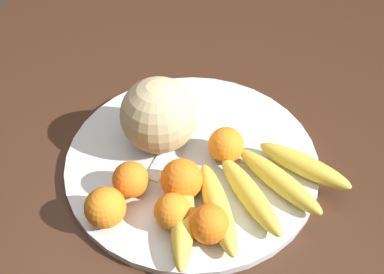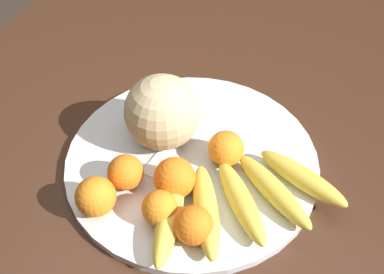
{
  "view_description": "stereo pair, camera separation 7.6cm",
  "coord_description": "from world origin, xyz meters",
  "px_view_note": "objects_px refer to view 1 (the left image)",
  "views": [
    {
      "loc": [
        0.56,
        0.14,
        1.37
      ],
      "look_at": [
        0.05,
        0.04,
        0.82
      ],
      "focal_mm": 42.0,
      "sensor_mm": 36.0,
      "label": 1
    },
    {
      "loc": [
        0.54,
        0.22,
        1.37
      ],
      "look_at": [
        0.05,
        0.04,
        0.82
      ],
      "focal_mm": 42.0,
      "sensor_mm": 36.0,
      "label": 2
    }
  ],
  "objects_px": {
    "orange_front_left": "(172,211)",
    "orange_top_small": "(209,224)",
    "kitchen_table": "(179,169)",
    "fruit_bowl": "(192,159)",
    "banana_bunch": "(247,192)",
    "orange_back_right": "(226,145)",
    "produce_tag": "(160,165)",
    "orange_mid_center": "(105,207)",
    "orange_back_left": "(182,180)",
    "orange_front_right": "(131,180)",
    "melon": "(159,115)"
  },
  "relations": [
    {
      "from": "banana_bunch",
      "to": "orange_back_left",
      "type": "bearing_deg",
      "value": -124.75
    },
    {
      "from": "orange_back_right",
      "to": "orange_top_small",
      "type": "relative_size",
      "value": 1.04
    },
    {
      "from": "melon",
      "to": "orange_mid_center",
      "type": "bearing_deg",
      "value": -12.26
    },
    {
      "from": "orange_front_left",
      "to": "fruit_bowl",
      "type": "bearing_deg",
      "value": 179.4
    },
    {
      "from": "orange_front_left",
      "to": "orange_top_small",
      "type": "distance_m",
      "value": 0.06
    },
    {
      "from": "orange_front_right",
      "to": "melon",
      "type": "bearing_deg",
      "value": 171.47
    },
    {
      "from": "orange_mid_center",
      "to": "kitchen_table",
      "type": "bearing_deg",
      "value": 161.91
    },
    {
      "from": "kitchen_table",
      "to": "orange_mid_center",
      "type": "bearing_deg",
      "value": -18.09
    },
    {
      "from": "banana_bunch",
      "to": "orange_back_left",
      "type": "xyz_separation_m",
      "value": [
        0.01,
        -0.1,
        0.02
      ]
    },
    {
      "from": "kitchen_table",
      "to": "fruit_bowl",
      "type": "distance_m",
      "value": 0.11
    },
    {
      "from": "kitchen_table",
      "to": "melon",
      "type": "distance_m",
      "value": 0.17
    },
    {
      "from": "orange_front_right",
      "to": "orange_back_left",
      "type": "bearing_deg",
      "value": 99.52
    },
    {
      "from": "melon",
      "to": "produce_tag",
      "type": "xyz_separation_m",
      "value": [
        0.05,
        0.01,
        -0.07
      ]
    },
    {
      "from": "banana_bunch",
      "to": "produce_tag",
      "type": "distance_m",
      "value": 0.16
    },
    {
      "from": "melon",
      "to": "orange_back_left",
      "type": "relative_size",
      "value": 1.96
    },
    {
      "from": "orange_front_left",
      "to": "orange_front_right",
      "type": "height_order",
      "value": "orange_front_right"
    },
    {
      "from": "orange_mid_center",
      "to": "orange_top_small",
      "type": "height_order",
      "value": "orange_mid_center"
    },
    {
      "from": "orange_front_left",
      "to": "orange_back_left",
      "type": "height_order",
      "value": "orange_back_left"
    },
    {
      "from": "fruit_bowl",
      "to": "orange_back_left",
      "type": "height_order",
      "value": "orange_back_left"
    },
    {
      "from": "fruit_bowl",
      "to": "orange_back_right",
      "type": "height_order",
      "value": "orange_back_right"
    },
    {
      "from": "orange_back_left",
      "to": "orange_back_right",
      "type": "bearing_deg",
      "value": 147.78
    },
    {
      "from": "orange_back_right",
      "to": "fruit_bowl",
      "type": "bearing_deg",
      "value": -79.3
    },
    {
      "from": "orange_top_small",
      "to": "orange_front_right",
      "type": "bearing_deg",
      "value": -112.08
    },
    {
      "from": "fruit_bowl",
      "to": "orange_front_right",
      "type": "relative_size",
      "value": 7.46
    },
    {
      "from": "orange_top_small",
      "to": "orange_back_left",
      "type": "bearing_deg",
      "value": -140.32
    },
    {
      "from": "orange_back_right",
      "to": "melon",
      "type": "bearing_deg",
      "value": -95.78
    },
    {
      "from": "fruit_bowl",
      "to": "orange_back_left",
      "type": "relative_size",
      "value": 6.53
    },
    {
      "from": "melon",
      "to": "orange_front_right",
      "type": "relative_size",
      "value": 2.24
    },
    {
      "from": "orange_front_right",
      "to": "orange_front_left",
      "type": "bearing_deg",
      "value": 60.85
    },
    {
      "from": "orange_top_small",
      "to": "orange_back_right",
      "type": "bearing_deg",
      "value": -179.9
    },
    {
      "from": "melon",
      "to": "orange_top_small",
      "type": "bearing_deg",
      "value": 34.92
    },
    {
      "from": "orange_front_left",
      "to": "orange_top_small",
      "type": "relative_size",
      "value": 0.95
    },
    {
      "from": "banana_bunch",
      "to": "orange_top_small",
      "type": "bearing_deg",
      "value": -70.24
    },
    {
      "from": "banana_bunch",
      "to": "orange_front_right",
      "type": "height_order",
      "value": "orange_front_right"
    },
    {
      "from": "banana_bunch",
      "to": "orange_top_small",
      "type": "xyz_separation_m",
      "value": [
        0.08,
        -0.05,
        0.01
      ]
    },
    {
      "from": "banana_bunch",
      "to": "orange_back_left",
      "type": "relative_size",
      "value": 4.33
    },
    {
      "from": "orange_mid_center",
      "to": "produce_tag",
      "type": "distance_m",
      "value": 0.14
    },
    {
      "from": "fruit_bowl",
      "to": "banana_bunch",
      "type": "distance_m",
      "value": 0.13
    },
    {
      "from": "melon",
      "to": "orange_back_left",
      "type": "height_order",
      "value": "melon"
    },
    {
      "from": "fruit_bowl",
      "to": "banana_bunch",
      "type": "bearing_deg",
      "value": 55.25
    },
    {
      "from": "kitchen_table",
      "to": "orange_back_right",
      "type": "distance_m",
      "value": 0.16
    },
    {
      "from": "produce_tag",
      "to": "kitchen_table",
      "type": "bearing_deg",
      "value": 179.47
    },
    {
      "from": "melon",
      "to": "orange_back_right",
      "type": "xyz_separation_m",
      "value": [
        0.01,
        0.12,
        -0.04
      ]
    },
    {
      "from": "fruit_bowl",
      "to": "orange_back_right",
      "type": "bearing_deg",
      "value": 100.7
    },
    {
      "from": "kitchen_table",
      "to": "orange_front_right",
      "type": "xyz_separation_m",
      "value": [
        0.14,
        -0.04,
        0.13
      ]
    },
    {
      "from": "orange_back_right",
      "to": "produce_tag",
      "type": "distance_m",
      "value": 0.12
    },
    {
      "from": "kitchen_table",
      "to": "orange_front_left",
      "type": "distance_m",
      "value": 0.23
    },
    {
      "from": "melon",
      "to": "banana_bunch",
      "type": "xyz_separation_m",
      "value": [
        0.1,
        0.17,
        -0.05
      ]
    },
    {
      "from": "orange_front_left",
      "to": "orange_front_right",
      "type": "bearing_deg",
      "value": -119.15
    },
    {
      "from": "orange_back_left",
      "to": "orange_top_small",
      "type": "bearing_deg",
      "value": 39.68
    }
  ]
}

